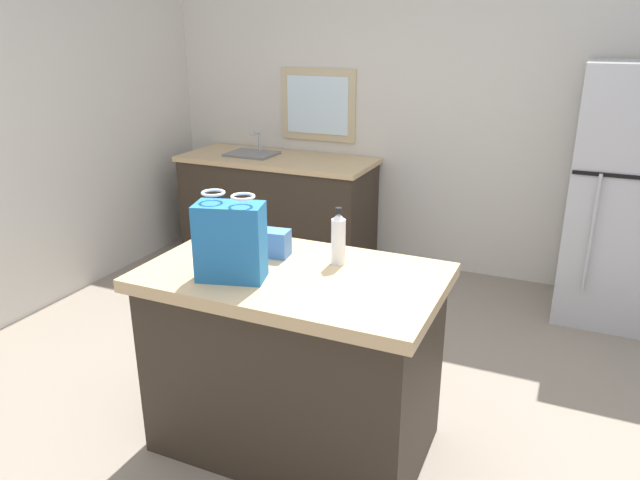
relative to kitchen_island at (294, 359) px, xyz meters
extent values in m
plane|color=gray|center=(0.19, 0.00, -0.46)|extent=(6.19, 6.19, 0.00)
cube|color=silver|center=(0.19, 2.58, 0.85)|extent=(5.16, 0.10, 2.62)
cube|color=#CCB78C|center=(-1.01, 2.52, 0.85)|extent=(0.68, 0.04, 0.60)
cube|color=white|center=(-1.01, 2.50, 0.85)|extent=(0.56, 0.02, 0.48)
cube|color=#33281E|center=(0.00, 0.00, -0.03)|extent=(1.25, 0.72, 0.85)
cube|color=tan|center=(0.00, 0.00, 0.42)|extent=(1.33, 0.80, 0.06)
cube|color=#B7B7BC|center=(1.44, 2.16, 0.41)|extent=(0.77, 0.68, 1.73)
cube|color=black|center=(1.44, 1.82, 0.61)|extent=(0.76, 0.01, 0.02)
cylinder|color=#B7B7BC|center=(1.23, 1.79, 0.23)|extent=(0.02, 0.02, 0.78)
cube|color=#33281E|center=(-1.24, 2.18, -0.03)|extent=(1.60, 0.64, 0.86)
cube|color=tan|center=(-1.24, 2.18, 0.42)|extent=(1.64, 0.68, 0.04)
cube|color=slate|center=(-1.48, 2.18, 0.39)|extent=(0.40, 0.32, 0.14)
cylinder|color=#B7B7BC|center=(-1.48, 2.32, 0.53)|extent=(0.03, 0.03, 0.18)
cylinder|color=#B7B7BC|center=(-1.48, 2.25, 0.61)|extent=(0.02, 0.14, 0.02)
cube|color=#236BAD|center=(-0.20, -0.18, 0.62)|extent=(0.32, 0.23, 0.34)
torus|color=white|center=(-0.28, -0.18, 0.83)|extent=(0.13, 0.13, 0.01)
torus|color=white|center=(-0.13, -0.18, 0.83)|extent=(0.13, 0.13, 0.01)
cube|color=#4775B7|center=(-0.16, 0.14, 0.51)|extent=(0.14, 0.12, 0.13)
cylinder|color=white|center=(0.15, 0.17, 0.56)|extent=(0.07, 0.07, 0.21)
cone|color=white|center=(0.15, 0.17, 0.68)|extent=(0.06, 0.06, 0.03)
cylinder|color=black|center=(0.15, 0.17, 0.71)|extent=(0.03, 0.03, 0.02)
camera|label=1|loc=(1.12, -2.20, 1.48)|focal=33.62mm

